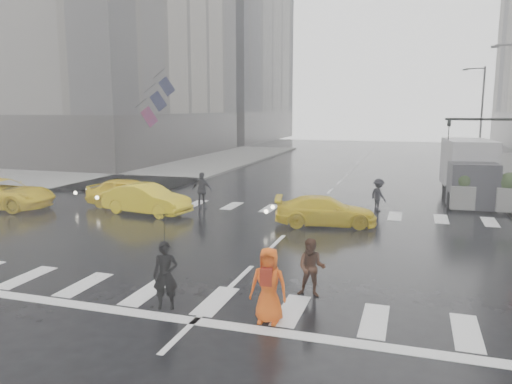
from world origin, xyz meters
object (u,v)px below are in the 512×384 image
(pedestrian_orange, at_px, (269,285))
(taxi_front, at_px, (128,193))
(box_truck, at_px, (469,169))
(taxi_mid, at_px, (147,199))
(pedestrian_brown, at_px, (312,268))

(pedestrian_orange, height_order, taxi_front, pedestrian_orange)
(taxi_front, xyz_separation_m, box_truck, (16.38, 6.74, 1.00))
(box_truck, bearing_deg, taxi_front, -162.36)
(pedestrian_orange, bearing_deg, box_truck, 69.39)
(taxi_front, xyz_separation_m, taxi_mid, (1.74, -1.23, -0.03))
(pedestrian_orange, distance_m, box_truck, 18.72)
(pedestrian_orange, xyz_separation_m, taxi_front, (-10.52, 11.03, -0.17))
(pedestrian_orange, xyz_separation_m, box_truck, (5.85, 17.76, 0.83))
(pedestrian_brown, bearing_deg, taxi_front, 138.94)
(pedestrian_brown, distance_m, pedestrian_orange, 2.00)
(taxi_front, relative_size, box_truck, 0.70)
(pedestrian_brown, bearing_deg, pedestrian_orange, -110.02)
(pedestrian_brown, relative_size, taxi_front, 0.37)
(taxi_front, bearing_deg, pedestrian_orange, -136.24)
(pedestrian_brown, xyz_separation_m, taxi_mid, (-9.40, 7.90, -0.08))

